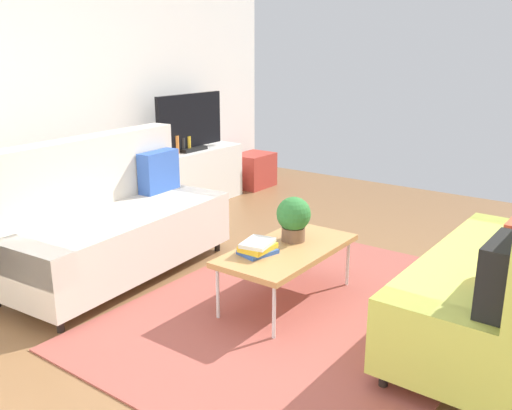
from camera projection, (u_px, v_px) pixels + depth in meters
ground_plane at (298, 311)px, 3.87m from camera, size 7.68×7.68×0.00m
wall_far at (43, 85)px, 5.05m from camera, size 6.40×0.12×2.90m
area_rug at (306, 311)px, 3.86m from camera, size 2.90×2.20×0.01m
couch_beige at (112, 222)px, 4.39m from camera, size 1.96×0.98×1.10m
couch_green at (511, 279)px, 3.30m from camera, size 1.91×0.86×1.10m
coffee_table at (287, 251)px, 3.90m from camera, size 1.10×0.56×0.42m
tv_console at (190, 177)px, 6.39m from camera, size 1.40×0.44×0.64m
tv at (190, 123)px, 6.20m from camera, size 1.00×0.20×0.64m
storage_trunk at (254, 170)px, 7.21m from camera, size 0.52×0.40×0.44m
potted_plant at (294, 217)px, 3.98m from camera, size 0.25×0.25×0.33m
table_book_0 at (258, 252)px, 3.77m from camera, size 0.28×0.23×0.03m
table_book_1 at (258, 247)px, 3.76m from camera, size 0.24×0.18×0.04m
table_book_2 at (258, 243)px, 3.76m from camera, size 0.27×0.22×0.03m
vase_0 at (149, 151)px, 5.85m from camera, size 0.12×0.12×0.16m
vase_1 at (161, 146)px, 5.99m from camera, size 0.10×0.10×0.19m
bottle_0 at (177, 145)px, 6.06m from camera, size 0.05×0.05×0.20m
bottle_1 at (183, 145)px, 6.14m from camera, size 0.04×0.04×0.17m
bottle_2 at (189, 144)px, 6.21m from camera, size 0.05×0.05×0.17m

